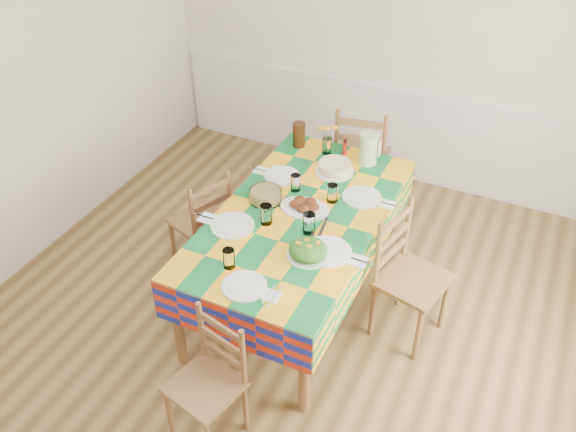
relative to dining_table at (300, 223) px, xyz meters
The scene contains 22 objects.
room 0.82m from the dining_table, 83.87° to the right, with size 4.58×5.08×2.78m.
wainscot 1.99m from the dining_table, 88.42° to the left, with size 4.41×0.06×0.92m.
dining_table is the anchor object (origin of this frame).
setting_near_head 0.79m from the dining_table, 93.74° to the right, with size 0.45×0.30×0.13m.
setting_left_near 0.43m from the dining_table, 135.86° to the right, with size 0.56×0.33×0.15m.
setting_left_far 0.44m from the dining_table, 129.33° to the left, with size 0.50×0.30×0.13m.
setting_right_near 0.39m from the dining_table, 42.89° to the right, with size 0.59×0.34×0.15m.
setting_right_far 0.43m from the dining_table, 49.44° to the left, with size 0.54×0.31×0.14m.
meat_platter 0.13m from the dining_table, 81.34° to the left, with size 0.36×0.26×0.07m.
salad_platter 0.48m from the dining_table, 58.91° to the right, with size 0.28×0.28×0.12m.
pasta_bowl 0.32m from the dining_table, behind, with size 0.24×0.24×0.09m.
cake 0.61m from the dining_table, 88.05° to the left, with size 0.30×0.30×0.08m.
serving_utensils 0.25m from the dining_table, 35.41° to the right, with size 0.15×0.33×0.01m.
flower_vase 0.87m from the dining_table, 99.77° to the left, with size 0.16×0.13×0.26m.
hot_sauce 0.89m from the dining_table, 90.26° to the left, with size 0.03×0.03×0.14m, color red.
green_pitcher 0.89m from the dining_table, 76.39° to the left, with size 0.15×0.15×0.25m, color #AFD193.
tea_pitcher 0.95m from the dining_table, 115.12° to the left, with size 0.10×0.10×0.21m, color black.
name_card 0.95m from the dining_table, 90.42° to the right, with size 0.08×0.02×0.02m, color white.
chair_near 1.32m from the dining_table, 89.58° to the right, with size 0.47×0.45×0.88m.
chair_far 1.30m from the dining_table, 89.61° to the left, with size 0.54×0.52×1.06m.
chair_left 0.86m from the dining_table, behind, with size 0.51×0.52×0.92m.
chair_right 0.84m from the dining_table, ahead, with size 0.52×0.54×1.01m.
Camera 1 is at (1.35, -2.63, 3.38)m, focal length 38.00 mm.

